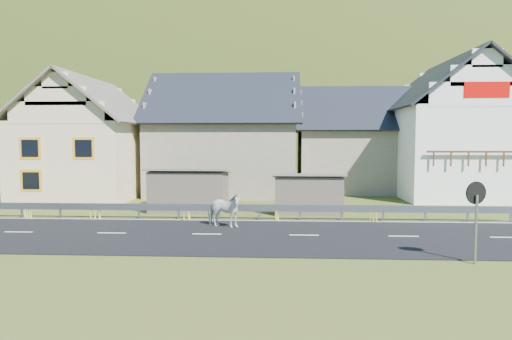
{
  "coord_description": "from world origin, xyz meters",
  "views": [
    {
      "loc": [
        3.0,
        -18.42,
        3.99
      ],
      "look_at": [
        1.87,
        3.06,
        2.48
      ],
      "focal_mm": 32.0,
      "sensor_mm": 36.0,
      "label": 1
    }
  ],
  "objects": [
    {
      "name": "guardrail",
      "position": [
        -0.0,
        3.68,
        0.56
      ],
      "size": [
        28.1,
        0.09,
        0.75
      ],
      "color": "#93969B",
      "rests_on": "ground"
    },
    {
      "name": "mountain",
      "position": [
        5.0,
        180.0,
        -20.0
      ],
      "size": [
        440.0,
        280.0,
        260.0
      ],
      "primitive_type": "ellipsoid",
      "color": "#293B12",
      "rests_on": "ground"
    },
    {
      "name": "house_stone_b",
      "position": [
        9.0,
        17.0,
        4.24
      ],
      "size": [
        9.8,
        8.8,
        8.1
      ],
      "color": "gray",
      "rests_on": "ground"
    },
    {
      "name": "ground",
      "position": [
        0.0,
        0.0,
        0.0
      ],
      "size": [
        160.0,
        160.0,
        0.0
      ],
      "primitive_type": "plane",
      "color": "#394A19",
      "rests_on": "ground"
    },
    {
      "name": "horse",
      "position": [
        0.5,
        1.56,
        0.81
      ],
      "size": [
        1.46,
        2.01,
        1.54
      ],
      "primitive_type": "imported",
      "rotation": [
        0.0,
        0.0,
        1.18
      ],
      "color": "silver",
      "rests_on": "road"
    },
    {
      "name": "house_stone_a",
      "position": [
        -1.0,
        15.0,
        4.63
      ],
      "size": [
        10.8,
        9.8,
        8.9
      ],
      "color": "gray",
      "rests_on": "ground"
    },
    {
      "name": "house_white",
      "position": [
        15.0,
        14.0,
        5.06
      ],
      "size": [
        8.8,
        10.8,
        9.7
      ],
      "color": "white",
      "rests_on": "ground"
    },
    {
      "name": "shed_left",
      "position": [
        -2.0,
        6.5,
        1.1
      ],
      "size": [
        4.3,
        3.3,
        2.4
      ],
      "primitive_type": "cube",
      "color": "#6F6152",
      "rests_on": "ground"
    },
    {
      "name": "traffic_mirror",
      "position": [
        9.2,
        -3.78,
        1.93
      ],
      "size": [
        0.71,
        0.29,
        2.63
      ],
      "rotation": [
        0.0,
        0.0,
        0.31
      ],
      "color": "#93969B",
      "rests_on": "ground"
    },
    {
      "name": "shed_right",
      "position": [
        4.5,
        6.0,
        1.0
      ],
      "size": [
        3.8,
        2.9,
        2.2
      ],
      "primitive_type": "cube",
      "color": "#6F6152",
      "rests_on": "ground"
    },
    {
      "name": "house_cream",
      "position": [
        -10.0,
        12.0,
        4.36
      ],
      "size": [
        7.8,
        9.8,
        8.3
      ],
      "color": "beige",
      "rests_on": "ground"
    },
    {
      "name": "road",
      "position": [
        0.0,
        0.0,
        0.02
      ],
      "size": [
        60.0,
        7.0,
        0.04
      ],
      "primitive_type": "cube",
      "color": "black",
      "rests_on": "ground"
    },
    {
      "name": "lane_markings",
      "position": [
        0.0,
        0.0,
        0.04
      ],
      "size": [
        60.0,
        6.6,
        0.01
      ],
      "primitive_type": "cube",
      "color": "silver",
      "rests_on": "road"
    },
    {
      "name": "conifer_patch",
      "position": [
        -55.0,
        110.0,
        6.0
      ],
      "size": [
        76.0,
        50.0,
        28.0
      ],
      "primitive_type": "ellipsoid",
      "color": "black",
      "rests_on": "ground"
    }
  ]
}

